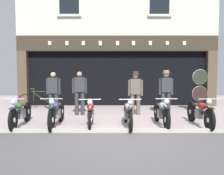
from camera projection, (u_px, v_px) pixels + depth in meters
name	position (u px, v px, depth m)	size (l,w,h in m)	color
ground	(123.00, 145.00, 5.81)	(21.36, 22.00, 0.18)	#A59292
shop_facade	(117.00, 69.00, 13.63)	(9.66, 4.42, 6.69)	black
motorcycle_far_left	(21.00, 112.00, 7.59)	(0.62, 2.04, 0.92)	black
motorcycle_left	(57.00, 112.00, 7.56)	(0.62, 2.07, 0.93)	black
motorcycle_center_left	(91.00, 112.00, 7.62)	(0.62, 1.99, 0.90)	black
motorcycle_center	(128.00, 113.00, 7.51)	(0.62, 2.06, 0.91)	black
motorcycle_center_right	(162.00, 112.00, 7.64)	(0.62, 1.99, 0.92)	black
motorcycle_right	(201.00, 112.00, 7.59)	(0.62, 2.04, 0.92)	black
salesman_left	(54.00, 91.00, 9.55)	(0.56, 0.26, 1.63)	#2D2D33
shopkeeper_center	(80.00, 91.00, 9.46)	(0.56, 0.27, 1.64)	#2D2D33
salesman_right	(136.00, 91.00, 9.53)	(0.56, 0.35, 1.65)	brown
assistant_far_right	(166.00, 89.00, 9.69)	(0.56, 0.36, 1.70)	#2D2D33
tyre_sign_pole	(200.00, 86.00, 10.14)	(0.62, 0.06, 1.74)	#232328
advert_board_near	(92.00, 66.00, 12.04)	(0.67, 0.03, 1.05)	silver
leaning_bicycle	(38.00, 100.00, 11.03)	(1.74, 0.50, 0.93)	black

